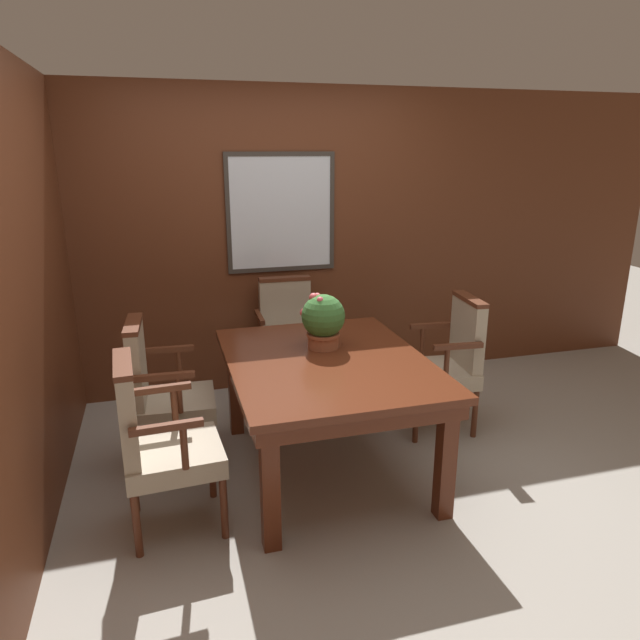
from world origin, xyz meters
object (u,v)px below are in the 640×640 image
object	(u,v)px
dining_table	(327,373)
chair_left_far	(161,390)
chair_head_far	(288,335)
chair_right_far	(448,359)
potted_plant	(323,320)
chair_left_near	(157,440)

from	to	relation	value
dining_table	chair_left_far	xyz separation A→B (m)	(-0.98, 0.32, -0.13)
chair_head_far	chair_right_far	distance (m)	1.29
potted_plant	chair_left_near	bearing A→B (deg)	-153.06
chair_right_far	potted_plant	size ratio (longest dim) A/B	2.77
dining_table	potted_plant	size ratio (longest dim) A/B	4.26
chair_head_far	potted_plant	xyz separation A→B (m)	(0.01, -0.97, 0.41)
chair_left_near	chair_head_far	bearing A→B (deg)	-38.19
chair_head_far	chair_left_near	bearing A→B (deg)	-123.05
chair_right_far	chair_left_far	bearing A→B (deg)	-84.41
dining_table	chair_left_near	bearing A→B (deg)	-162.01
chair_left_far	chair_left_near	bearing A→B (deg)	-179.79
chair_left_near	chair_left_far	bearing A→B (deg)	-6.10
dining_table	chair_head_far	xyz separation A→B (m)	(0.02, 1.17, -0.13)
chair_left_far	chair_right_far	bearing A→B (deg)	-87.19
chair_left_far	chair_head_far	world-z (taller)	same
chair_right_far	potted_plant	distance (m)	1.06
chair_left_far	chair_head_far	bearing A→B (deg)	-47.18
dining_table	potted_plant	world-z (taller)	potted_plant
chair_head_far	chair_left_far	bearing A→B (deg)	-138.35
chair_right_far	chair_left_near	world-z (taller)	same
chair_left_near	potted_plant	world-z (taller)	potted_plant
chair_right_far	potted_plant	world-z (taller)	potted_plant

